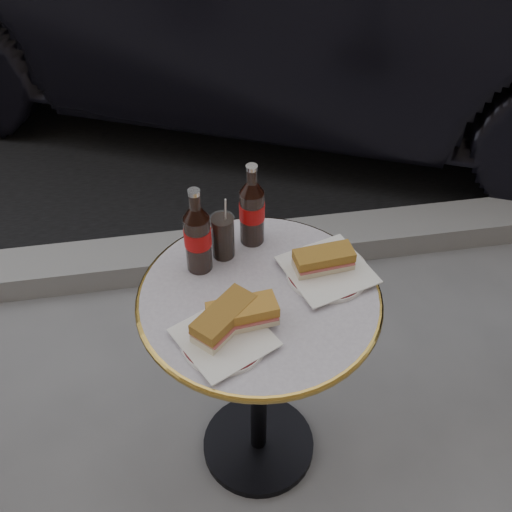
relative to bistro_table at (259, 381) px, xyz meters
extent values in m
plane|color=slate|center=(0.00, 0.00, -0.37)|extent=(80.00, 80.00, 0.00)
cube|color=gray|center=(0.00, 0.90, -0.32)|extent=(40.00, 0.20, 0.12)
cylinder|color=white|center=(-0.10, -0.13, 0.37)|extent=(0.26, 0.26, 0.01)
cylinder|color=white|center=(0.19, 0.05, 0.37)|extent=(0.24, 0.24, 0.01)
cube|color=olive|center=(-0.10, -0.10, 0.41)|extent=(0.18, 0.17, 0.06)
cube|color=#B67C2E|center=(-0.06, -0.09, 0.41)|extent=(0.17, 0.09, 0.06)
cube|color=olive|center=(0.18, 0.06, 0.40)|extent=(0.16, 0.09, 0.05)
cylinder|color=black|center=(-0.07, 0.16, 0.43)|extent=(0.07, 0.07, 0.13)
camera|label=1|loc=(-0.19, -1.08, 1.54)|focal=45.00mm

